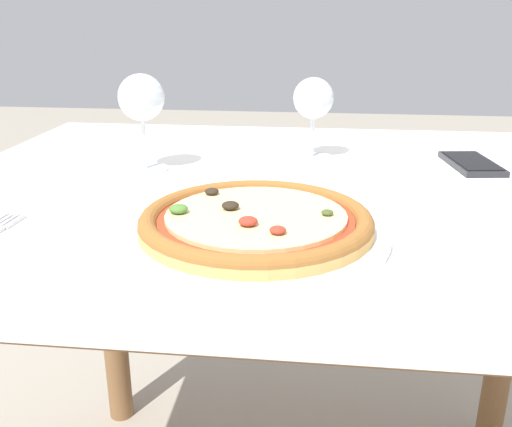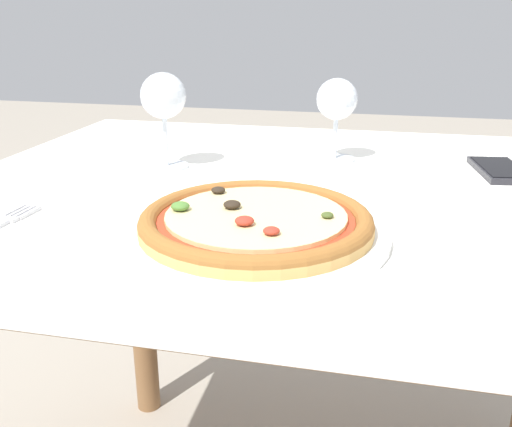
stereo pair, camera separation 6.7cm
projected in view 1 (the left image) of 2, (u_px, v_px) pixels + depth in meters
name	position (u px, v px, depth m)	size (l,w,h in m)	color
dining_table	(299.00, 247.00, 0.91)	(1.14, 0.91, 0.75)	brown
pizza_plate	(256.00, 224.00, 0.67)	(0.32, 0.32, 0.04)	white
wine_glass_far_left	(141.00, 101.00, 0.92)	(0.08, 0.08, 0.16)	silver
wine_glass_far_right	(313.00, 102.00, 1.00)	(0.07, 0.07, 0.14)	silver
cell_phone	(471.00, 163.00, 0.98)	(0.09, 0.15, 0.01)	#232328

